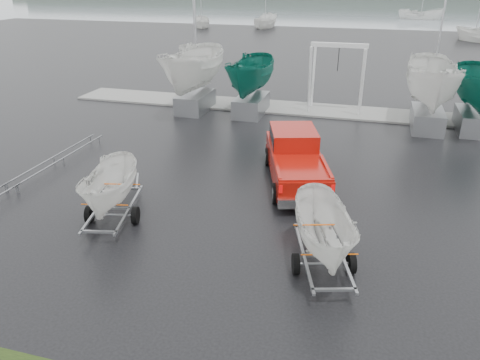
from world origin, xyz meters
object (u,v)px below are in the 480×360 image
trailer_hitched (328,192)px  boat_hoist (338,68)px  pickup_truck (295,156)px  trailer_parked (107,155)px

trailer_hitched → boat_hoist: size_ratio=1.10×
pickup_truck → boat_hoist: bearing=69.5°
boat_hoist → trailer_hitched: bearing=-85.8°
boat_hoist → pickup_truck: bearing=-93.5°
trailer_hitched → trailer_parked: trailer_hitched is taller
trailer_parked → trailer_hitched: bearing=-20.7°
pickup_truck → boat_hoist: size_ratio=1.50×
trailer_parked → boat_hoist: (6.07, 15.85, 0.26)m
trailer_hitched → trailer_parked: size_ratio=1.02×
boat_hoist → trailer_parked: bearing=-110.9°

